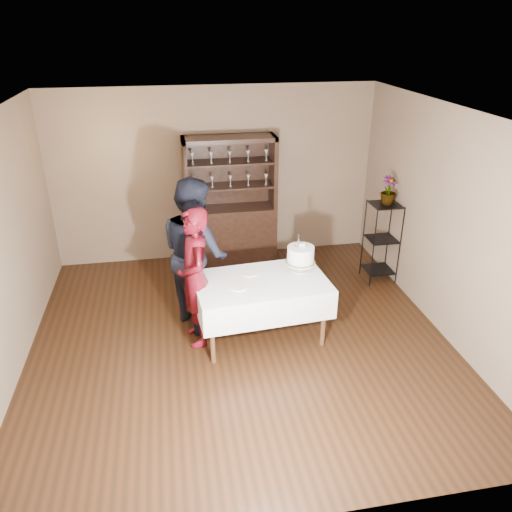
# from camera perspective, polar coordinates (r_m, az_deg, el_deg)

# --- Properties ---
(floor) EXTENTS (5.00, 5.00, 0.00)m
(floor) POSITION_cam_1_polar(r_m,az_deg,el_deg) (6.22, -1.81, -9.46)
(floor) COLOR black
(floor) RESTS_ON ground
(ceiling) EXTENTS (5.00, 5.00, 0.00)m
(ceiling) POSITION_cam_1_polar(r_m,az_deg,el_deg) (5.17, -2.23, 15.87)
(ceiling) COLOR silver
(ceiling) RESTS_ON back_wall
(back_wall) EXTENTS (5.00, 0.02, 2.70)m
(back_wall) POSITION_cam_1_polar(r_m,az_deg,el_deg) (7.89, -4.71, 9.17)
(back_wall) COLOR brown
(back_wall) RESTS_ON floor
(wall_right) EXTENTS (0.02, 5.00, 2.70)m
(wall_right) POSITION_cam_1_polar(r_m,az_deg,el_deg) (6.38, 20.85, 3.48)
(wall_right) COLOR brown
(wall_right) RESTS_ON floor
(china_hutch) EXTENTS (1.40, 0.48, 2.00)m
(china_hutch) POSITION_cam_1_polar(r_m,az_deg,el_deg) (7.90, -2.90, 3.99)
(china_hutch) COLOR black
(china_hutch) RESTS_ON floor
(plant_etagere) EXTENTS (0.42, 0.42, 1.20)m
(plant_etagere) POSITION_cam_1_polar(r_m,az_deg,el_deg) (7.51, 14.15, 1.91)
(plant_etagere) COLOR black
(plant_etagere) RESTS_ON floor
(cake_table) EXTENTS (1.62, 1.08, 0.78)m
(cake_table) POSITION_cam_1_polar(r_m,az_deg,el_deg) (5.96, 0.58, -4.38)
(cake_table) COLOR silver
(cake_table) RESTS_ON floor
(woman) EXTENTS (0.48, 0.67, 1.70)m
(woman) POSITION_cam_1_polar(r_m,az_deg,el_deg) (5.81, -6.97, -2.51)
(woman) COLOR #390511
(woman) RESTS_ON floor
(man) EXTENTS (1.06, 1.15, 1.91)m
(man) POSITION_cam_1_polar(r_m,az_deg,el_deg) (6.19, -6.97, 0.41)
(man) COLOR black
(man) RESTS_ON floor
(cake) EXTENTS (0.37, 0.37, 0.50)m
(cake) POSITION_cam_1_polar(r_m,az_deg,el_deg) (6.03, 5.12, 0.01)
(cake) COLOR silver
(cake) RESTS_ON cake_table
(plate_near) EXTENTS (0.25, 0.25, 0.01)m
(plate_near) POSITION_cam_1_polar(r_m,az_deg,el_deg) (5.73, -2.05, -3.54)
(plate_near) COLOR silver
(plate_near) RESTS_ON cake_table
(plate_far) EXTENTS (0.21, 0.21, 0.01)m
(plate_far) POSITION_cam_1_polar(r_m,az_deg,el_deg) (6.03, -0.78, -1.96)
(plate_far) COLOR silver
(plate_far) RESTS_ON cake_table
(potted_plant) EXTENTS (0.27, 0.27, 0.39)m
(potted_plant) POSITION_cam_1_polar(r_m,az_deg,el_deg) (7.28, 14.91, 7.26)
(potted_plant) COLOR #4E7537
(potted_plant) RESTS_ON plant_etagere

